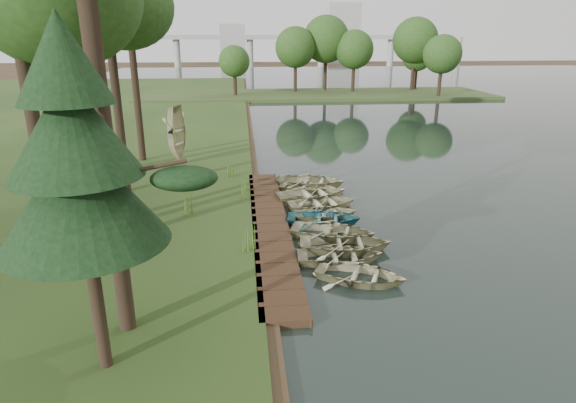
{
  "coord_description": "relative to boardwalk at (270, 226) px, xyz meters",
  "views": [
    {
      "loc": [
        -2.7,
        -20.17,
        8.25
      ],
      "look_at": [
        -0.77,
        0.15,
        1.22
      ],
      "focal_mm": 30.0,
      "sensor_mm": 36.0,
      "label": 1
    }
  ],
  "objects": [
    {
      "name": "reeds_2",
      "position": [
        -1.09,
        4.1,
        0.58
      ],
      "size": [
        0.6,
        0.6,
        0.85
      ],
      "primitive_type": "cone",
      "color": "#3F661E",
      "rests_on": "bank"
    },
    {
      "name": "rowboat_8",
      "position": [
        2.39,
        5.14,
        0.23
      ],
      "size": [
        3.68,
        3.06,
        0.66
      ],
      "primitive_type": "imported",
      "rotation": [
        0.0,
        0.0,
        1.29
      ],
      "color": "#BAB687",
      "rests_on": "water"
    },
    {
      "name": "pine_tree",
      "position": [
        -4.76,
        -9.51,
        5.59
      ],
      "size": [
        3.8,
        3.8,
        8.5
      ],
      "color": "black",
      "rests_on": "bank"
    },
    {
      "name": "rowboat_0",
      "position": [
        2.88,
        -5.32,
        0.23
      ],
      "size": [
        3.84,
        3.38,
        0.66
      ],
      "primitive_type": "imported",
      "rotation": [
        0.0,
        0.0,
        1.15
      ],
      "color": "#BAB687",
      "rests_on": "water"
    },
    {
      "name": "rowboat_6",
      "position": [
        2.77,
        2.29,
        0.26
      ],
      "size": [
        3.88,
        3.06,
        0.73
      ],
      "primitive_type": "imported",
      "rotation": [
        0.0,
        0.0,
        1.74
      ],
      "color": "#BAB687",
      "rests_on": "water"
    },
    {
      "name": "far_trees",
      "position": [
        6.27,
        50.0,
        6.28
      ],
      "size": [
        45.6,
        5.6,
        8.8
      ],
      "color": "black",
      "rests_on": "peninsula"
    },
    {
      "name": "reeds_1",
      "position": [
        -3.78,
        1.37,
        0.68
      ],
      "size": [
        0.6,
        0.6,
        1.05
      ],
      "primitive_type": "cone",
      "color": "#3F661E",
      "rests_on": "bank"
    },
    {
      "name": "ground",
      "position": [
        1.6,
        0.0,
        -0.15
      ],
      "size": [
        300.0,
        300.0,
        0.0
      ],
      "primitive_type": "plane",
      "color": "#3D2F1D"
    },
    {
      "name": "rowboat_7",
      "position": [
        2.46,
        3.74,
        0.3
      ],
      "size": [
        4.34,
        3.5,
        0.8
      ],
      "primitive_type": "imported",
      "rotation": [
        0.0,
        0.0,
        1.79
      ],
      "color": "#BAB687",
      "rests_on": "water"
    },
    {
      "name": "rowboat_3",
      "position": [
        2.6,
        -1.42,
        0.27
      ],
      "size": [
        4.26,
        3.62,
        0.75
      ],
      "primitive_type": "imported",
      "rotation": [
        0.0,
        0.0,
        1.24
      ],
      "color": "#BAB687",
      "rests_on": "water"
    },
    {
      "name": "stored_rowboat",
      "position": [
        -5.28,
        11.13,
        0.54
      ],
      "size": [
        4.51,
        3.86,
        0.79
      ],
      "primitive_type": "imported",
      "rotation": [
        3.14,
        0.0,
        1.22
      ],
      "color": "#BAB687",
      "rests_on": "bank"
    },
    {
      "name": "rowboat_9",
      "position": [
        2.69,
        6.09,
        0.3
      ],
      "size": [
        4.49,
        3.7,
        0.81
      ],
      "primitive_type": "imported",
      "rotation": [
        0.0,
        0.0,
        1.31
      ],
      "color": "#BAB687",
      "rests_on": "water"
    },
    {
      "name": "bridge",
      "position": [
        13.91,
        120.0,
        6.93
      ],
      "size": [
        95.9,
        4.0,
        8.6
      ],
      "color": "#A5A5A0",
      "rests_on": "ground"
    },
    {
      "name": "peninsula",
      "position": [
        9.6,
        50.0,
        0.08
      ],
      "size": [
        50.0,
        14.0,
        0.45
      ],
      "primitive_type": "cube",
      "color": "#354820",
      "rests_on": "ground"
    },
    {
      "name": "building_a",
      "position": [
        31.6,
        140.0,
        8.85
      ],
      "size": [
        10.0,
        8.0,
        18.0
      ],
      "primitive_type": "cube",
      "color": "#A5A5A0",
      "rests_on": "ground"
    },
    {
      "name": "rowboat_1",
      "position": [
        2.46,
        -3.74,
        0.24
      ],
      "size": [
        3.41,
        2.5,
        0.69
      ],
      "primitive_type": "imported",
      "rotation": [
        0.0,
        0.0,
        1.53
      ],
      "color": "#BAB687",
      "rests_on": "water"
    },
    {
      "name": "boardwalk",
      "position": [
        0.0,
        0.0,
        0.0
      ],
      "size": [
        1.6,
        16.0,
        0.3
      ],
      "primitive_type": "cube",
      "color": "#382415",
      "rests_on": "ground"
    },
    {
      "name": "rowboat_5",
      "position": [
        2.73,
        0.94,
        0.22
      ],
      "size": [
        3.23,
        2.43,
        0.63
      ],
      "primitive_type": "imported",
      "rotation": [
        0.0,
        0.0,
        1.65
      ],
      "color": "#BAB687",
      "rests_on": "water"
    },
    {
      "name": "building_b",
      "position": [
        -3.4,
        145.0,
        5.85
      ],
      "size": [
        8.0,
        8.0,
        12.0
      ],
      "primitive_type": "cube",
      "color": "#A5A5A0",
      "rests_on": "ground"
    },
    {
      "name": "reeds_0",
      "position": [
        -1.0,
        -2.84,
        0.67
      ],
      "size": [
        0.6,
        0.6,
        1.04
      ],
      "primitive_type": "cone",
      "color": "#3F661E",
      "rests_on": "bank"
    },
    {
      "name": "reeds_3",
      "position": [
        -1.83,
        7.63,
        0.59
      ],
      "size": [
        0.6,
        0.6,
        0.87
      ],
      "primitive_type": "cone",
      "color": "#3F661E",
      "rests_on": "bank"
    },
    {
      "name": "rowboat_4",
      "position": [
        2.48,
        0.19,
        0.25
      ],
      "size": [
        3.76,
        2.94,
        0.71
      ],
      "primitive_type": "imported",
      "rotation": [
        0.0,
        0.0,
        1.42
      ],
      "color": "#296A74",
      "rests_on": "water"
    },
    {
      "name": "rowboat_2",
      "position": [
        2.87,
        -2.75,
        0.29
      ],
      "size": [
        3.96,
        2.99,
        0.77
      ],
      "primitive_type": "imported",
      "rotation": [
        0.0,
        0.0,
        1.48
      ],
      "color": "#BAB687",
      "rests_on": "water"
    }
  ]
}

